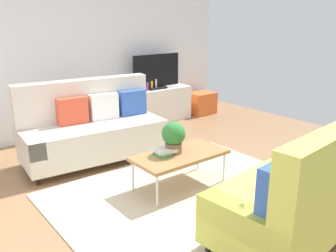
{
  "coord_description": "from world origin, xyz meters",
  "views": [
    {
      "loc": [
        -2.33,
        -2.91,
        1.92
      ],
      "look_at": [
        0.26,
        0.38,
        0.65
      ],
      "focal_mm": 38.4,
      "sensor_mm": 36.0,
      "label": 1
    }
  ],
  "objects_px": {
    "bottle_0": "(147,86)",
    "bottle_1": "(152,85)",
    "couch_beige": "(93,128)",
    "potted_plant": "(174,136)",
    "coffee_table": "(180,156)",
    "table_book_0": "(166,153)",
    "storage_trunk": "(202,103)",
    "tv_console": "(156,105)",
    "vase_0": "(128,88)",
    "tv": "(156,72)",
    "vase_1": "(137,86)",
    "bottle_2": "(156,84)",
    "couch_green": "(307,189)"
  },
  "relations": [
    {
      "from": "tv_console",
      "to": "tv",
      "type": "height_order",
      "value": "tv"
    },
    {
      "from": "couch_green",
      "to": "tv_console",
      "type": "bearing_deg",
      "value": 67.97
    },
    {
      "from": "potted_plant",
      "to": "table_book_0",
      "type": "distance_m",
      "value": 0.21
    },
    {
      "from": "vase_1",
      "to": "bottle_0",
      "type": "relative_size",
      "value": 1.04
    },
    {
      "from": "tv",
      "to": "table_book_0",
      "type": "xyz_separation_m",
      "value": [
        -1.59,
        -2.32,
        -0.51
      ]
    },
    {
      "from": "coffee_table",
      "to": "potted_plant",
      "type": "height_order",
      "value": "potted_plant"
    },
    {
      "from": "bottle_1",
      "to": "storage_trunk",
      "type": "bearing_deg",
      "value": -2.8
    },
    {
      "from": "bottle_0",
      "to": "tv",
      "type": "bearing_deg",
      "value": 5.04
    },
    {
      "from": "couch_beige",
      "to": "table_book_0",
      "type": "height_order",
      "value": "couch_beige"
    },
    {
      "from": "couch_beige",
      "to": "storage_trunk",
      "type": "distance_m",
      "value": 3.07
    },
    {
      "from": "coffee_table",
      "to": "vase_0",
      "type": "height_order",
      "value": "vase_0"
    },
    {
      "from": "tv",
      "to": "storage_trunk",
      "type": "bearing_deg",
      "value": -4.16
    },
    {
      "from": "tv_console",
      "to": "bottle_2",
      "type": "relative_size",
      "value": 7.41
    },
    {
      "from": "couch_green",
      "to": "tv",
      "type": "height_order",
      "value": "tv"
    },
    {
      "from": "storage_trunk",
      "to": "vase_1",
      "type": "relative_size",
      "value": 3.34
    },
    {
      "from": "coffee_table",
      "to": "bottle_1",
      "type": "height_order",
      "value": "bottle_1"
    },
    {
      "from": "table_book_0",
      "to": "bottle_1",
      "type": "height_order",
      "value": "bottle_1"
    },
    {
      "from": "couch_beige",
      "to": "coffee_table",
      "type": "distance_m",
      "value": 1.47
    },
    {
      "from": "coffee_table",
      "to": "bottle_1",
      "type": "bearing_deg",
      "value": 61.08
    },
    {
      "from": "tv_console",
      "to": "storage_trunk",
      "type": "distance_m",
      "value": 1.11
    },
    {
      "from": "tv",
      "to": "bottle_2",
      "type": "xyz_separation_m",
      "value": [
        -0.03,
        -0.02,
        -0.22
      ]
    },
    {
      "from": "bottle_2",
      "to": "storage_trunk",
      "type": "bearing_deg",
      "value": -3.04
    },
    {
      "from": "storage_trunk",
      "to": "potted_plant",
      "type": "distance_m",
      "value": 3.45
    },
    {
      "from": "table_book_0",
      "to": "vase_0",
      "type": "bearing_deg",
      "value": 67.07
    },
    {
      "from": "bottle_1",
      "to": "vase_1",
      "type": "bearing_deg",
      "value": 160.52
    },
    {
      "from": "potted_plant",
      "to": "vase_1",
      "type": "distance_m",
      "value": 2.65
    },
    {
      "from": "couch_beige",
      "to": "vase_0",
      "type": "xyz_separation_m",
      "value": [
        1.25,
        1.05,
        0.26
      ]
    },
    {
      "from": "coffee_table",
      "to": "tv_console",
      "type": "distance_m",
      "value": 2.82
    },
    {
      "from": "tv_console",
      "to": "bottle_1",
      "type": "height_order",
      "value": "bottle_1"
    },
    {
      "from": "couch_beige",
      "to": "vase_0",
      "type": "height_order",
      "value": "couch_beige"
    },
    {
      "from": "bottle_0",
      "to": "bottle_1",
      "type": "distance_m",
      "value": 0.1
    },
    {
      "from": "potted_plant",
      "to": "bottle_2",
      "type": "bearing_deg",
      "value": 57.86
    },
    {
      "from": "bottle_1",
      "to": "tv_console",
      "type": "bearing_deg",
      "value": 17.38
    },
    {
      "from": "coffee_table",
      "to": "bottle_0",
      "type": "distance_m",
      "value": 2.7
    },
    {
      "from": "bottle_1",
      "to": "table_book_0",
      "type": "bearing_deg",
      "value": -122.45
    },
    {
      "from": "tv_console",
      "to": "couch_green",
      "type": "bearing_deg",
      "value": -106.68
    },
    {
      "from": "tv_console",
      "to": "bottle_1",
      "type": "distance_m",
      "value": 0.42
    },
    {
      "from": "tv_console",
      "to": "vase_0",
      "type": "relative_size",
      "value": 9.8
    },
    {
      "from": "coffee_table",
      "to": "bottle_2",
      "type": "distance_m",
      "value": 2.79
    },
    {
      "from": "potted_plant",
      "to": "bottle_0",
      "type": "distance_m",
      "value": 2.64
    },
    {
      "from": "tv_console",
      "to": "storage_trunk",
      "type": "relative_size",
      "value": 2.69
    },
    {
      "from": "tv_console",
      "to": "tv",
      "type": "distance_m",
      "value": 0.63
    },
    {
      "from": "storage_trunk",
      "to": "potted_plant",
      "type": "relative_size",
      "value": 1.41
    },
    {
      "from": "couch_beige",
      "to": "potted_plant",
      "type": "relative_size",
      "value": 5.32
    },
    {
      "from": "couch_green",
      "to": "storage_trunk",
      "type": "bearing_deg",
      "value": 53.63
    },
    {
      "from": "vase_0",
      "to": "vase_1",
      "type": "bearing_deg",
      "value": 0.0
    },
    {
      "from": "vase_1",
      "to": "bottle_1",
      "type": "distance_m",
      "value": 0.27
    },
    {
      "from": "couch_green",
      "to": "table_book_0",
      "type": "height_order",
      "value": "couch_green"
    },
    {
      "from": "storage_trunk",
      "to": "vase_0",
      "type": "relative_size",
      "value": 3.64
    },
    {
      "from": "couch_beige",
      "to": "table_book_0",
      "type": "relative_size",
      "value": 8.2
    }
  ]
}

